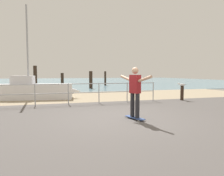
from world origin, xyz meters
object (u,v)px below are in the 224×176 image
object	(u,v)px
skateboard	(135,118)
skateboarder	(135,89)
sailboat	(37,90)
seagull	(182,85)
bollard_short	(182,93)

from	to	relation	value
skateboard	skateboarder	xyz separation A→B (m)	(-0.00, 0.00, 0.95)
sailboat	skateboarder	size ratio (longest dim) A/B	3.31
skateboard	seagull	bearing A→B (deg)	40.01
skateboarder	seagull	world-z (taller)	skateboarder
skateboarder	bollard_short	size ratio (longest dim) A/B	2.00
seagull	skateboarder	bearing A→B (deg)	-139.99
skateboarder	bollard_short	bearing A→B (deg)	39.86
sailboat	seagull	xyz separation A→B (m)	(7.92, -2.88, 0.38)
sailboat	skateboarder	xyz separation A→B (m)	(3.54, -6.55, 0.49)
sailboat	skateboarder	world-z (taller)	sailboat
skateboarder	skateboard	bearing A→B (deg)	-63.43
skateboard	bollard_short	world-z (taller)	bollard_short
sailboat	bollard_short	world-z (taller)	sailboat
sailboat	bollard_short	xyz separation A→B (m)	(7.94, -2.88, -0.11)
sailboat	seagull	world-z (taller)	sailboat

